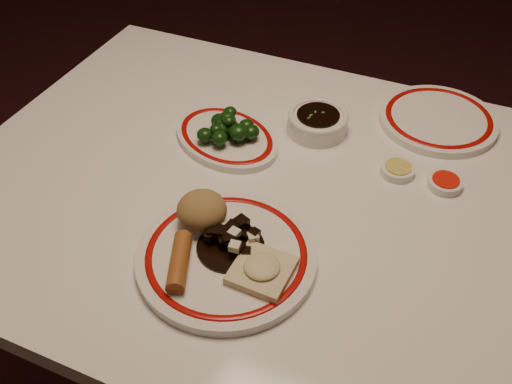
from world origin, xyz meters
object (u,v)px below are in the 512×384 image
object	(u,v)px
broccoli_plate	(226,137)
main_plate	(227,256)
dining_table	(271,223)
rice_mound	(202,210)
spring_roll	(179,262)
broccoli_pile	(228,127)
soy_bowl	(318,123)
fried_wonton	(262,269)
stirfry_heap	(231,239)

from	to	relation	value
broccoli_plate	main_plate	bearing A→B (deg)	-64.33
dining_table	broccoli_plate	world-z (taller)	broccoli_plate
rice_mound	spring_roll	bearing A→B (deg)	-83.15
broccoli_pile	soy_bowl	bearing A→B (deg)	35.20
spring_roll	broccoli_pile	size ratio (longest dim) A/B	0.97
dining_table	main_plate	world-z (taller)	main_plate
spring_roll	dining_table	bearing A→B (deg)	55.15
main_plate	spring_roll	size ratio (longest dim) A/B	2.79
broccoli_pile	soy_bowl	xyz separation A→B (m)	(0.15, 0.11, -0.02)
main_plate	broccoli_pile	size ratio (longest dim) A/B	2.70
rice_mound	fried_wonton	bearing A→B (deg)	-24.40
rice_mound	stirfry_heap	bearing A→B (deg)	-20.97
dining_table	spring_roll	distance (m)	0.28
main_plate	stirfry_heap	xyz separation A→B (m)	(-0.00, 0.02, 0.02)
dining_table	stirfry_heap	xyz separation A→B (m)	(-0.00, -0.17, 0.12)
spring_roll	fried_wonton	distance (m)	0.13
dining_table	soy_bowl	bearing A→B (deg)	85.06
rice_mound	stirfry_heap	size ratio (longest dim) A/B	0.76
fried_wonton	broccoli_pile	bearing A→B (deg)	123.90
dining_table	stirfry_heap	size ratio (longest dim) A/B	10.78
rice_mound	broccoli_plate	xyz separation A→B (m)	(-0.07, 0.24, -0.04)
main_plate	broccoli_plate	world-z (taller)	main_plate
main_plate	soy_bowl	bearing A→B (deg)	87.01
dining_table	fried_wonton	world-z (taller)	fried_wonton
rice_mound	broccoli_plate	bearing A→B (deg)	106.62
fried_wonton	broccoli_plate	size ratio (longest dim) A/B	0.32
dining_table	spring_roll	xyz separation A→B (m)	(-0.06, -0.25, 0.12)
spring_roll	fried_wonton	xyz separation A→B (m)	(0.12, 0.04, -0.00)
main_plate	stirfry_heap	distance (m)	0.03
broccoli_pile	dining_table	bearing A→B (deg)	-34.85
broccoli_pile	spring_roll	bearing A→B (deg)	-76.91
stirfry_heap	broccoli_pile	world-z (taller)	broccoli_pile
spring_roll	broccoli_plate	size ratio (longest dim) A/B	0.38
spring_roll	stirfry_heap	distance (m)	0.09
stirfry_heap	broccoli_pile	distance (m)	0.29
dining_table	rice_mound	bearing A→B (deg)	-115.40
spring_roll	broccoli_plate	xyz separation A→B (m)	(-0.08, 0.34, -0.02)
broccoli_plate	soy_bowl	size ratio (longest dim) A/B	2.34
spring_roll	fried_wonton	size ratio (longest dim) A/B	1.17
dining_table	broccoli_plate	bearing A→B (deg)	145.50
dining_table	soy_bowl	distance (m)	0.23
dining_table	broccoli_plate	xyz separation A→B (m)	(-0.14, 0.10, 0.10)
fried_wonton	soy_bowl	size ratio (longest dim) A/B	0.76
broccoli_plate	broccoli_pile	bearing A→B (deg)	-23.99
main_plate	broccoli_pile	xyz separation A→B (m)	(-0.13, 0.28, 0.03)
broccoli_pile	soy_bowl	distance (m)	0.19
stirfry_heap	soy_bowl	xyz separation A→B (m)	(0.02, 0.37, -0.01)
spring_roll	broccoli_pile	distance (m)	0.35
main_plate	fried_wonton	xyz separation A→B (m)	(0.07, -0.02, 0.02)
main_plate	broccoli_plate	bearing A→B (deg)	115.67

